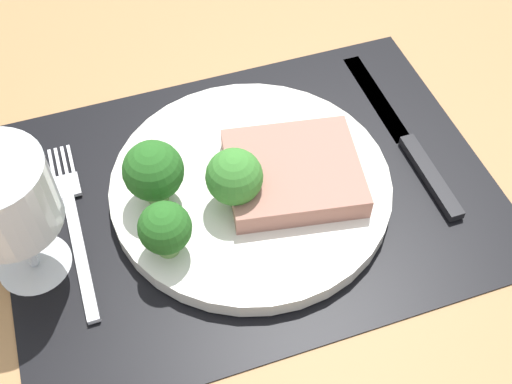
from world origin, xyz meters
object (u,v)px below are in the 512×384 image
knife (408,143)px  wine_glass (3,202)px  fork (74,224)px  plate (251,186)px  steak (293,172)px

knife → wine_glass: wine_glass is taller
fork → wine_glass: 9.63cm
wine_glass → fork: bearing=36.4°
plate → steak: steak is taller
steak → plate: bearing=162.6°
steak → wine_glass: wine_glass is taller
plate → steak: size_ratio=2.18×
steak → fork: bearing=172.5°
steak → wine_glass: size_ratio=0.91×
fork → knife: knife is taller
fork → knife: (32.02, -0.89, 0.05)cm
steak → wine_glass: 23.97cm
wine_glass → knife: bearing=3.0°
plate → knife: plate is taller
fork → plate: bearing=-3.3°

